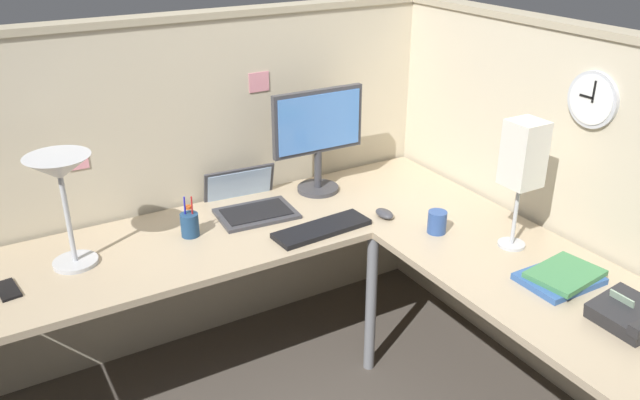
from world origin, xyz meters
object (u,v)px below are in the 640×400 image
(monitor, at_px, (318,133))
(wall_clock, at_px, (593,100))
(book_stack, at_px, (562,277))
(coffee_mug, at_px, (437,222))
(keyboard, at_px, (322,229))
(laptop, at_px, (249,202))
(computer_mouse, at_px, (384,214))
(pen_cup, at_px, (190,224))
(cell_phone, at_px, (7,290))
(desk_lamp_dome, at_px, (60,177))
(office_phone, at_px, (629,316))
(desk_lamp_paper, at_px, (523,157))

(monitor, height_order, wall_clock, wall_clock)
(wall_clock, bearing_deg, book_stack, -143.68)
(monitor, bearing_deg, coffee_mug, -71.44)
(keyboard, height_order, wall_clock, wall_clock)
(laptop, distance_m, computer_mouse, 0.62)
(keyboard, height_order, pen_cup, pen_cup)
(laptop, bearing_deg, cell_phone, -168.74)
(pen_cup, distance_m, cell_phone, 0.72)
(book_stack, bearing_deg, coffee_mug, 104.70)
(computer_mouse, distance_m, desk_lamp_dome, 1.34)
(desk_lamp_dome, bearing_deg, laptop, 9.40)
(computer_mouse, relative_size, pen_cup, 0.58)
(laptop, relative_size, pen_cup, 2.25)
(desk_lamp_dome, bearing_deg, keyboard, -14.26)
(laptop, distance_m, desk_lamp_dome, 0.87)
(laptop, relative_size, coffee_mug, 4.23)
(computer_mouse, xyz_separation_m, office_phone, (0.22, -1.07, 0.02))
(computer_mouse, bearing_deg, pen_cup, 161.62)
(book_stack, bearing_deg, computer_mouse, 107.77)
(monitor, distance_m, computer_mouse, 0.50)
(office_phone, height_order, desk_lamp_paper, desk_lamp_paper)
(computer_mouse, height_order, wall_clock, wall_clock)
(desk_lamp_paper, bearing_deg, cell_phone, 159.84)
(computer_mouse, bearing_deg, keyboard, 175.62)
(desk_lamp_paper, distance_m, wall_clock, 0.34)
(pen_cup, xyz_separation_m, cell_phone, (-0.72, -0.08, -0.05))
(monitor, xyz_separation_m, office_phone, (0.33, -1.47, -0.26))
(desk_lamp_dome, xyz_separation_m, cell_phone, (-0.25, -0.08, -0.36))
(keyboard, relative_size, cell_phone, 2.99)
(desk_lamp_paper, bearing_deg, wall_clock, -16.30)
(monitor, xyz_separation_m, computer_mouse, (0.11, -0.40, -0.28))
(monitor, relative_size, book_stack, 1.68)
(computer_mouse, bearing_deg, desk_lamp_dome, 168.08)
(coffee_mug, bearing_deg, book_stack, -75.30)
(cell_phone, xyz_separation_m, wall_clock, (2.07, -0.74, 0.59))
(cell_phone, bearing_deg, office_phone, -43.09)
(pen_cup, height_order, wall_clock, wall_clock)
(keyboard, distance_m, desk_lamp_paper, 0.87)
(laptop, distance_m, pen_cup, 0.36)
(computer_mouse, height_order, office_phone, office_phone)
(monitor, distance_m, pen_cup, 0.75)
(monitor, relative_size, keyboard, 1.16)
(monitor, bearing_deg, desk_lamp_dome, -173.46)
(desk_lamp_dome, distance_m, pen_cup, 0.56)
(monitor, bearing_deg, wall_clock, -55.51)
(monitor, distance_m, office_phone, 1.53)
(keyboard, height_order, desk_lamp_paper, desk_lamp_paper)
(cell_phone, bearing_deg, laptop, 4.04)
(computer_mouse, relative_size, office_phone, 0.50)
(cell_phone, xyz_separation_m, coffee_mug, (1.63, -0.42, 0.04))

